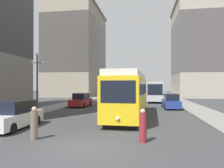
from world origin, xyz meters
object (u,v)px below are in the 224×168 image
(parked_car_right_far, at_px, (171,102))
(lamp_post_left_near, at_px, (37,73))
(streetcar, at_px, (129,94))
(transit_bus, at_px, (155,90))
(parked_car_left_mid, at_px, (81,100))
(pedestrian_crossing_near, at_px, (34,124))
(pedestrian_crossing_far, at_px, (143,127))
(parked_car_left_near, at_px, (14,115))

(parked_car_right_far, xyz_separation_m, lamp_post_left_near, (-13.52, -7.63, 3.16))
(streetcar, distance_m, transit_bus, 20.19)
(transit_bus, bearing_deg, parked_car_left_mid, -129.08)
(transit_bus, bearing_deg, pedestrian_crossing_near, -102.04)
(parked_car_right_far, height_order, pedestrian_crossing_far, parked_car_right_far)
(streetcar, xyz_separation_m, pedestrian_crossing_far, (1.34, -8.78, -1.33))
(streetcar, relative_size, pedestrian_crossing_far, 7.86)
(pedestrian_crossing_far, bearing_deg, parked_car_left_mid, -36.43)
(parked_car_left_near, relative_size, lamp_post_left_near, 0.84)
(transit_bus, relative_size, pedestrian_crossing_near, 6.69)
(pedestrian_crossing_near, bearing_deg, parked_car_left_near, 117.88)
(streetcar, height_order, parked_car_left_mid, streetcar)
(parked_car_left_near, relative_size, pedestrian_crossing_far, 2.98)
(parked_car_right_far, relative_size, pedestrian_crossing_far, 2.84)
(parked_car_left_mid, xyz_separation_m, parked_car_right_far, (11.62, -0.64, 0.00))
(streetcar, xyz_separation_m, pedestrian_crossing_near, (-4.27, -9.12, -1.30))
(streetcar, bearing_deg, lamp_post_left_near, -178.49)
(parked_car_left_mid, height_order, parked_car_right_far, same)
(transit_bus, xyz_separation_m, parked_car_left_near, (-10.20, -26.46, -1.10))
(parked_car_right_far, distance_m, pedestrian_crossing_far, 16.77)
(parked_car_left_mid, xyz_separation_m, pedestrian_crossing_near, (2.83, -17.45, -0.04))
(pedestrian_crossing_near, relative_size, pedestrian_crossing_far, 1.04)
(streetcar, bearing_deg, parked_car_right_far, 61.43)
(parked_car_left_near, bearing_deg, parked_car_left_mid, 88.17)
(parked_car_left_near, relative_size, parked_car_right_far, 1.05)
(transit_bus, xyz_separation_m, pedestrian_crossing_near, (-7.37, -29.07, -1.14))
(pedestrian_crossing_far, bearing_deg, transit_bus, -66.20)
(streetcar, distance_m, parked_car_left_mid, 11.01)
(parked_car_left_near, xyz_separation_m, pedestrian_crossing_far, (8.44, -2.27, -0.07))
(transit_bus, xyz_separation_m, lamp_post_left_near, (-12.10, -19.89, 2.06))
(pedestrian_crossing_far, bearing_deg, streetcar, -53.99)
(parked_car_left_near, height_order, parked_car_right_far, same)
(streetcar, distance_m, pedestrian_crossing_near, 10.15)
(parked_car_left_near, height_order, pedestrian_crossing_far, parked_car_left_near)
(parked_car_left_mid, bearing_deg, transit_bus, 51.85)
(parked_car_left_near, bearing_deg, lamp_post_left_near, 104.31)
(parked_car_left_near, bearing_deg, pedestrian_crossing_far, -16.87)
(parked_car_left_near, bearing_deg, pedestrian_crossing_near, -44.50)
(transit_bus, relative_size, lamp_post_left_near, 1.95)
(parked_car_left_near, height_order, pedestrian_crossing_near, parked_car_left_near)
(streetcar, bearing_deg, parked_car_left_mid, 132.33)
(parked_car_left_mid, bearing_deg, lamp_post_left_near, -99.84)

